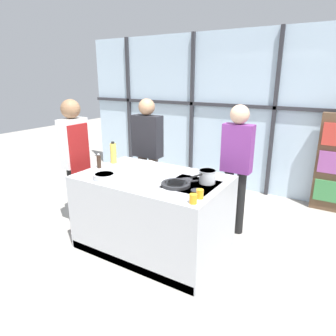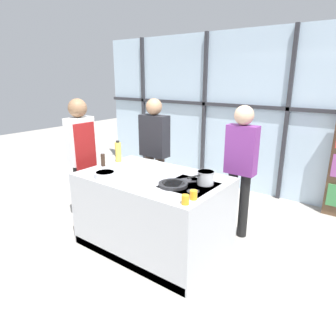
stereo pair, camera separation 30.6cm
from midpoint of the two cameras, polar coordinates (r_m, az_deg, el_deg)
name	(u,v)px [view 1 (the left image)]	position (r m, az deg, el deg)	size (l,w,h in m)	color
ground_plane	(153,246)	(3.89, -5.13, -14.65)	(18.00, 18.00, 0.00)	#ADA89E
back_window_wall	(231,113)	(5.58, 10.33, 10.28)	(6.40, 0.10, 2.80)	silver
bookshelf	(334,163)	(5.15, 27.62, 0.74)	(0.51, 0.19, 1.53)	brown
demo_island	(153,213)	(3.67, -5.33, -8.51)	(1.71, 1.08, 0.93)	#B7BABF
chef	(75,155)	(4.22, -19.27, 2.30)	(0.25, 0.38, 1.77)	black
spectator_far_left	(148,149)	(4.57, -5.84, 3.65)	(0.45, 0.24, 1.73)	#47382D
spectator_center_left	(237,161)	(3.91, 10.76, 1.34)	(0.38, 0.24, 1.71)	black
frying_pan	(177,184)	(3.18, -1.09, -3.10)	(0.42, 0.48, 0.04)	#232326
saucepan	(207,176)	(3.25, 4.81, -1.64)	(0.18, 0.33, 0.15)	silver
white_plate	(147,163)	(4.02, -6.26, 0.97)	(0.22, 0.22, 0.01)	white
mixing_bowl	(104,176)	(3.49, -14.49, -1.55)	(0.26, 0.26, 0.06)	silver
oil_bottle	(113,153)	(4.07, -12.51, 2.77)	(0.08, 0.08, 0.29)	#E0CC4C
pepper_grinder	(99,161)	(3.91, -15.23, 1.21)	(0.05, 0.05, 0.19)	#332319
juice_glass_near	(193,199)	(2.74, 1.63, -5.95)	(0.07, 0.07, 0.09)	orange
juice_glass_far	(200,194)	(2.86, 3.03, -5.00)	(0.07, 0.07, 0.09)	orange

